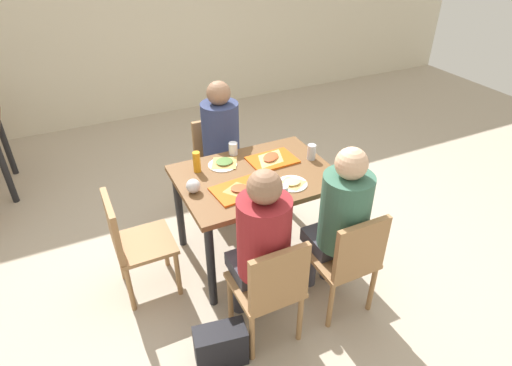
{
  "coord_description": "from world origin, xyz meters",
  "views": [
    {
      "loc": [
        -1.17,
        -2.41,
        2.41
      ],
      "look_at": [
        0.0,
        0.0,
        0.68
      ],
      "focal_mm": 30.02,
      "sensor_mm": 36.0,
      "label": 1
    }
  ],
  "objects_px": {
    "pizza_slice_c": "(224,162)",
    "foil_bundle": "(193,186)",
    "chair_left_end": "(131,240)",
    "plastic_cup_b": "(283,192)",
    "tray_red_far": "(272,160)",
    "chair_near_right": "(349,258)",
    "soda_can": "(311,152)",
    "person_in_red": "(261,241)",
    "paper_plate_near_edge": "(292,184)",
    "condiment_bottle": "(197,162)",
    "pizza_slice_a": "(239,189)",
    "handbag": "(221,346)",
    "plastic_cup_a": "(233,149)",
    "paper_plate_center": "(223,165)",
    "chair_near_left": "(271,286)",
    "tray_red_near": "(239,190)",
    "pizza_slice_b": "(271,158)",
    "main_table": "(256,186)",
    "chair_far_side": "(218,158)",
    "pizza_slice_d": "(292,183)",
    "person_in_brown_jacket": "(340,216)",
    "person_far_side": "(222,140)"
  },
  "relations": [
    {
      "from": "chair_near_left",
      "to": "tray_red_near",
      "type": "distance_m",
      "value": 0.72
    },
    {
      "from": "person_far_side",
      "to": "paper_plate_near_edge",
      "type": "distance_m",
      "value": 0.91
    },
    {
      "from": "plastic_cup_a",
      "to": "main_table",
      "type": "bearing_deg",
      "value": -85.39
    },
    {
      "from": "plastic_cup_b",
      "to": "tray_red_far",
      "type": "bearing_deg",
      "value": 70.34
    },
    {
      "from": "pizza_slice_b",
      "to": "tray_red_far",
      "type": "bearing_deg",
      "value": -60.72
    },
    {
      "from": "plastic_cup_a",
      "to": "plastic_cup_b",
      "type": "distance_m",
      "value": 0.71
    },
    {
      "from": "chair_far_side",
      "to": "chair_near_left",
      "type": "bearing_deg",
      "value": -100.13
    },
    {
      "from": "pizza_slice_c",
      "to": "foil_bundle",
      "type": "height_order",
      "value": "foil_bundle"
    },
    {
      "from": "plastic_cup_b",
      "to": "person_in_brown_jacket",
      "type": "bearing_deg",
      "value": -49.95
    },
    {
      "from": "person_in_brown_jacket",
      "to": "tray_red_near",
      "type": "relative_size",
      "value": 3.45
    },
    {
      "from": "pizza_slice_d",
      "to": "soda_can",
      "type": "relative_size",
      "value": 1.56
    },
    {
      "from": "chair_near_right",
      "to": "plastic_cup_a",
      "type": "height_order",
      "value": "plastic_cup_a"
    },
    {
      "from": "chair_left_end",
      "to": "person_in_brown_jacket",
      "type": "bearing_deg",
      "value": -28.05
    },
    {
      "from": "person_in_brown_jacket",
      "to": "pizza_slice_a",
      "type": "relative_size",
      "value": 6.19
    },
    {
      "from": "person_far_side",
      "to": "plastic_cup_a",
      "type": "xyz_separation_m",
      "value": [
        -0.03,
        -0.31,
        0.08
      ]
    },
    {
      "from": "chair_near_right",
      "to": "plastic_cup_a",
      "type": "relative_size",
      "value": 8.31
    },
    {
      "from": "main_table",
      "to": "chair_near_right",
      "type": "relative_size",
      "value": 1.38
    },
    {
      "from": "chair_left_end",
      "to": "foil_bundle",
      "type": "height_order",
      "value": "foil_bundle"
    },
    {
      "from": "pizza_slice_c",
      "to": "foil_bundle",
      "type": "distance_m",
      "value": 0.43
    },
    {
      "from": "pizza_slice_c",
      "to": "person_in_red",
      "type": "bearing_deg",
      "value": -98.5
    },
    {
      "from": "chair_far_side",
      "to": "pizza_slice_d",
      "type": "relative_size",
      "value": 4.36
    },
    {
      "from": "pizza_slice_b",
      "to": "plastic_cup_b",
      "type": "distance_m",
      "value": 0.52
    },
    {
      "from": "main_table",
      "to": "pizza_slice_b",
      "type": "height_order",
      "value": "pizza_slice_b"
    },
    {
      "from": "paper_plate_center",
      "to": "tray_red_near",
      "type": "bearing_deg",
      "value": -94.35
    },
    {
      "from": "main_table",
      "to": "foil_bundle",
      "type": "height_order",
      "value": "foil_bundle"
    },
    {
      "from": "paper_plate_center",
      "to": "soda_can",
      "type": "bearing_deg",
      "value": -17.61
    },
    {
      "from": "chair_far_side",
      "to": "plastic_cup_b",
      "type": "xyz_separation_m",
      "value": [
        0.03,
        -1.16,
        0.32
      ]
    },
    {
      "from": "soda_can",
      "to": "main_table",
      "type": "bearing_deg",
      "value": -177.54
    },
    {
      "from": "chair_far_side",
      "to": "handbag",
      "type": "height_order",
      "value": "chair_far_side"
    },
    {
      "from": "tray_red_near",
      "to": "condiment_bottle",
      "type": "distance_m",
      "value": 0.42
    },
    {
      "from": "chair_left_end",
      "to": "condiment_bottle",
      "type": "relative_size",
      "value": 5.19
    },
    {
      "from": "person_far_side",
      "to": "plastic_cup_b",
      "type": "relative_size",
      "value": 12.41
    },
    {
      "from": "chair_near_right",
      "to": "pizza_slice_b",
      "type": "bearing_deg",
      "value": 95.66
    },
    {
      "from": "foil_bundle",
      "to": "plastic_cup_b",
      "type": "bearing_deg",
      "value": -32.98
    },
    {
      "from": "person_in_red",
      "to": "tray_red_far",
      "type": "xyz_separation_m",
      "value": [
        0.49,
        0.79,
        0.03
      ]
    },
    {
      "from": "chair_far_side",
      "to": "foil_bundle",
      "type": "height_order",
      "value": "foil_bundle"
    },
    {
      "from": "chair_near_right",
      "to": "soda_can",
      "type": "bearing_deg",
      "value": 76.3
    },
    {
      "from": "main_table",
      "to": "pizza_slice_a",
      "type": "relative_size",
      "value": 5.73
    },
    {
      "from": "chair_near_right",
      "to": "person_far_side",
      "type": "xyz_separation_m",
      "value": [
        -0.29,
        1.47,
        0.25
      ]
    },
    {
      "from": "person_far_side",
      "to": "chair_near_right",
      "type": "bearing_deg",
      "value": -78.93
    },
    {
      "from": "pizza_slice_a",
      "to": "handbag",
      "type": "distance_m",
      "value": 1.02
    },
    {
      "from": "pizza_slice_a",
      "to": "pizza_slice_b",
      "type": "bearing_deg",
      "value": 36.66
    },
    {
      "from": "chair_near_left",
      "to": "chair_left_end",
      "type": "distance_m",
      "value": 1.05
    },
    {
      "from": "chair_left_end",
      "to": "soda_can",
      "type": "bearing_deg",
      "value": 0.83
    },
    {
      "from": "plastic_cup_a",
      "to": "foil_bundle",
      "type": "xyz_separation_m",
      "value": [
        -0.46,
        -0.38,
        0.0
      ]
    },
    {
      "from": "paper_plate_near_edge",
      "to": "condiment_bottle",
      "type": "xyz_separation_m",
      "value": [
        -0.55,
        0.46,
        0.08
      ]
    },
    {
      "from": "plastic_cup_b",
      "to": "foil_bundle",
      "type": "height_order",
      "value": "same"
    },
    {
      "from": "chair_left_end",
      "to": "condiment_bottle",
      "type": "xyz_separation_m",
      "value": [
        0.59,
        0.23,
        0.35
      ]
    },
    {
      "from": "chair_near_right",
      "to": "person_in_red",
      "type": "relative_size",
      "value": 0.67
    },
    {
      "from": "person_in_red",
      "to": "condiment_bottle",
      "type": "relative_size",
      "value": 7.75
    }
  ]
}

